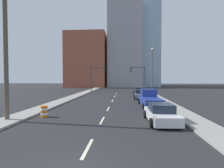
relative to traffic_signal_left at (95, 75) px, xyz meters
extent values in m
cube|color=gray|center=(-1.55, 8.30, -3.92)|extent=(2.04, 88.86, 0.17)
cube|color=gray|center=(12.38, 8.30, -3.92)|extent=(2.04, 88.86, 0.17)
cube|color=beige|center=(5.41, -34.13, -4.00)|extent=(0.16, 2.40, 0.01)
cube|color=beige|center=(5.41, -28.72, -4.00)|extent=(0.16, 2.40, 0.01)
cube|color=beige|center=(5.41, -23.68, -4.00)|extent=(0.16, 2.40, 0.01)
cube|color=beige|center=(5.41, -17.01, -4.00)|extent=(0.16, 2.40, 0.01)
cube|color=beige|center=(5.41, -10.83, -4.00)|extent=(0.16, 2.40, 0.01)
cube|color=beige|center=(5.41, -5.18, -4.00)|extent=(0.16, 2.40, 0.01)
cube|color=#9E513D|center=(-6.48, 23.06, 5.62)|extent=(14.00, 16.00, 19.24)
cube|color=#99999E|center=(7.22, 27.06, 10.96)|extent=(12.00, 20.00, 29.93)
cube|color=#99B7CC|center=(13.68, 31.06, 14.14)|extent=(13.00, 20.00, 36.29)
cylinder|color=#38383D|center=(-0.97, 0.00, -0.87)|extent=(0.24, 0.24, 6.28)
cylinder|color=#38383D|center=(0.68, 0.00, 1.87)|extent=(3.31, 0.16, 0.16)
cube|color=black|center=(2.34, 0.00, 1.24)|extent=(0.34, 0.32, 1.10)
cylinder|color=#4C0C0C|center=(2.34, -0.17, 1.58)|extent=(0.22, 0.04, 0.22)
cylinder|color=yellow|center=(2.34, -0.17, 1.24)|extent=(0.22, 0.04, 0.22)
cylinder|color=#0C3F14|center=(2.34, -0.17, 0.90)|extent=(0.22, 0.04, 0.22)
cylinder|color=#38383D|center=(11.98, 0.00, -0.87)|extent=(0.24, 0.24, 6.28)
cylinder|color=#38383D|center=(10.33, 0.00, 1.87)|extent=(3.31, 0.16, 0.16)
cube|color=black|center=(8.67, 0.00, 1.24)|extent=(0.34, 0.32, 1.10)
cylinder|color=#4C0C0C|center=(8.67, -0.17, 1.58)|extent=(0.22, 0.04, 0.22)
cylinder|color=yellow|center=(8.67, -0.17, 1.24)|extent=(0.22, 0.04, 0.22)
cylinder|color=#0C3F14|center=(8.67, -0.17, 0.90)|extent=(0.22, 0.04, 0.22)
cylinder|color=brown|center=(-1.77, -29.54, 1.10)|extent=(0.32, 0.32, 10.21)
cylinder|color=orange|center=(0.39, -27.94, -3.91)|extent=(0.56, 0.56, 0.19)
cylinder|color=white|center=(0.39, -27.94, -3.72)|extent=(0.56, 0.56, 0.19)
cylinder|color=orange|center=(0.39, -27.94, -3.53)|extent=(0.56, 0.56, 0.19)
cylinder|color=white|center=(0.39, -27.94, -3.34)|extent=(0.56, 0.56, 0.19)
cylinder|color=orange|center=(0.39, -27.94, -3.15)|extent=(0.56, 0.56, 0.19)
cylinder|color=#4C4C51|center=(12.43, -8.47, 0.28)|extent=(0.20, 0.20, 8.57)
sphere|color=white|center=(12.43, -8.47, 4.78)|extent=(0.44, 0.44, 0.44)
cube|color=silver|center=(9.86, -28.97, -3.52)|extent=(1.99, 4.55, 0.63)
cube|color=#1E2838|center=(9.86, -28.97, -2.91)|extent=(1.69, 2.07, 0.58)
cylinder|color=black|center=(8.86, -27.61, -3.70)|extent=(0.24, 0.63, 0.62)
cylinder|color=black|center=(10.77, -27.54, -3.70)|extent=(0.24, 0.63, 0.62)
cylinder|color=black|center=(8.95, -30.39, -3.70)|extent=(0.24, 0.63, 0.62)
cylinder|color=black|center=(10.87, -30.33, -3.70)|extent=(0.24, 0.63, 0.62)
cube|color=navy|center=(10.12, -21.49, -3.39)|extent=(2.18, 6.39, 0.90)
cube|color=navy|center=(10.08, -20.55, -2.50)|extent=(1.79, 1.95, 0.87)
cylinder|color=black|center=(9.03, -19.57, -3.70)|extent=(0.24, 0.62, 0.61)
cylinder|color=black|center=(11.06, -19.50, -3.70)|extent=(0.24, 0.62, 0.61)
cylinder|color=black|center=(9.17, -23.49, -3.70)|extent=(0.24, 0.62, 0.61)
cylinder|color=black|center=(11.20, -23.42, -3.70)|extent=(0.24, 0.62, 0.61)
cube|color=slate|center=(9.69, -13.87, -3.49)|extent=(1.91, 4.62, 0.64)
cube|color=#1E2838|center=(9.69, -13.87, -2.87)|extent=(1.61, 2.11, 0.60)
cylinder|color=black|center=(8.84, -12.42, -3.65)|extent=(0.25, 0.72, 0.71)
cylinder|color=black|center=(10.64, -12.49, -3.65)|extent=(0.25, 0.72, 0.71)
cylinder|color=black|center=(8.73, -15.25, -3.65)|extent=(0.25, 0.72, 0.71)
cylinder|color=black|center=(10.54, -15.32, -3.65)|extent=(0.25, 0.72, 0.71)
cube|color=#141E47|center=(10.08, -7.12, -3.51)|extent=(1.95, 4.71, 0.65)
cube|color=#1E2838|center=(10.08, -7.12, -2.89)|extent=(1.61, 2.16, 0.60)
cylinder|color=black|center=(9.12, -5.73, -3.70)|extent=(0.25, 0.62, 0.61)
cylinder|color=black|center=(10.89, -5.64, -3.70)|extent=(0.25, 0.62, 0.61)
cylinder|color=black|center=(9.28, -8.60, -3.70)|extent=(0.25, 0.62, 0.61)
cylinder|color=black|center=(11.04, -8.50, -3.70)|extent=(0.25, 0.62, 0.61)
camera|label=1|loc=(7.13, -42.11, -0.71)|focal=28.00mm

